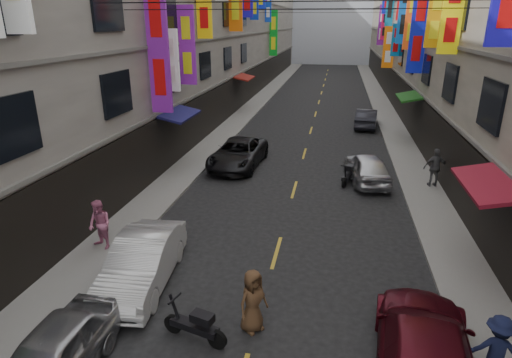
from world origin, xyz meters
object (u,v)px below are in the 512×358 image
at_px(pedestrian_crossing, 253,301).
at_px(scooter_far_right, 348,175).
at_px(pedestrian_rnear, 497,350).
at_px(pedestrian_lfar, 100,225).
at_px(car_right_near, 424,351).
at_px(car_right_mid, 367,167).
at_px(pedestrian_rfar, 435,168).
at_px(car_right_far, 366,118).
at_px(car_left_far, 238,153).
at_px(scooter_crossing, 195,326).
at_px(car_left_mid, 142,262).

bearing_deg(pedestrian_crossing, scooter_far_right, 27.35).
bearing_deg(pedestrian_rnear, pedestrian_lfar, -11.07).
xyz_separation_m(car_right_near, pedestrian_lfar, (-9.90, 3.93, 0.24)).
bearing_deg(car_right_mid, pedestrian_rfar, 163.40).
relative_size(scooter_far_right, pedestrian_rfar, 0.96).
xyz_separation_m(car_right_far, pedestrian_rfar, (2.48, -12.35, 0.35)).
bearing_deg(car_left_far, car_right_near, -58.73).
bearing_deg(scooter_crossing, car_left_far, 23.94).
bearing_deg(pedestrian_crossing, car_left_far, 54.49).
bearing_deg(car_right_far, car_left_far, 61.45).
bearing_deg(pedestrian_lfar, car_right_near, 2.99).
height_order(car_left_mid, pedestrian_rfar, pedestrian_rfar).
bearing_deg(car_left_far, pedestrian_rnear, -54.00).
distance_m(car_right_near, pedestrian_lfar, 10.66).
xyz_separation_m(pedestrian_lfar, pedestrian_crossing, (5.91, -3.01, -0.13)).
bearing_deg(pedestrian_crossing, pedestrian_lfar, 103.03).
relative_size(car_left_far, car_right_far, 1.24).
relative_size(car_left_mid, car_right_mid, 1.06).
relative_size(scooter_crossing, car_right_near, 0.34).
height_order(scooter_crossing, scooter_far_right, same).
bearing_deg(pedestrian_crossing, pedestrian_rnear, -58.36).
height_order(car_right_near, pedestrian_lfar, pedestrian_lfar).
bearing_deg(scooter_crossing, pedestrian_lfar, 66.73).
bearing_deg(pedestrian_lfar, pedestrian_rnear, 6.08).
xyz_separation_m(car_right_mid, car_right_far, (0.60, 11.96, -0.03)).
distance_m(car_right_far, pedestrian_lfar, 23.00).
bearing_deg(pedestrian_rnear, car_left_far, -49.92).
bearing_deg(pedestrian_lfar, car_right_mid, 67.71).
bearing_deg(pedestrian_rnear, car_left_mid, -6.11).
relative_size(car_right_far, pedestrian_rfar, 2.29).
distance_m(car_right_near, pedestrian_rnear, 1.48).
distance_m(car_right_near, pedestrian_rfar, 12.57).
relative_size(pedestrian_lfar, pedestrian_rnear, 1.07).
relative_size(car_right_mid, pedestrian_lfar, 2.45).
bearing_deg(pedestrian_rnear, car_right_near, 12.00).
bearing_deg(car_left_far, car_left_mid, -88.15).
xyz_separation_m(car_right_near, pedestrian_rnear, (1.46, 0.12, 0.18)).
distance_m(car_right_near, pedestrian_crossing, 4.10).
bearing_deg(scooter_crossing, scooter_far_right, -2.35).
bearing_deg(car_right_mid, car_left_far, -19.28).
xyz_separation_m(scooter_crossing, scooter_far_right, (3.87, 12.03, 0.00)).
height_order(scooter_far_right, car_right_near, car_right_near).
relative_size(car_right_mid, pedestrian_rfar, 2.32).
bearing_deg(scooter_far_right, pedestrian_crossing, 92.26).
xyz_separation_m(scooter_crossing, car_right_near, (5.31, -0.24, 0.31)).
xyz_separation_m(scooter_far_right, car_right_near, (1.44, -12.27, 0.31)).
bearing_deg(scooter_far_right, pedestrian_rnear, 118.35).
relative_size(car_right_near, pedestrian_rnear, 3.18).
height_order(scooter_crossing, pedestrian_rfar, pedestrian_rfar).
relative_size(scooter_crossing, car_right_far, 0.42).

